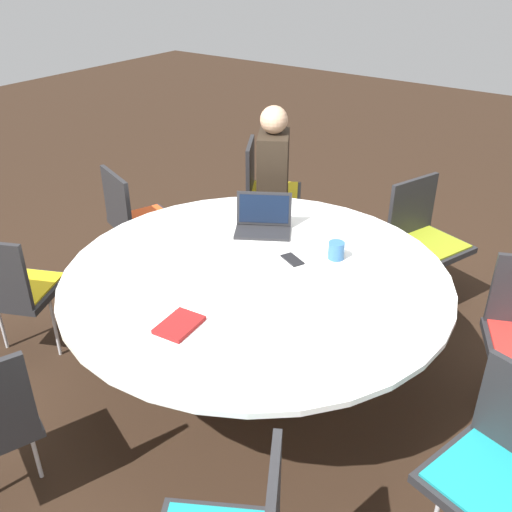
{
  "coord_description": "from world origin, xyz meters",
  "views": [
    {
      "loc": [
        2.07,
        1.48,
        2.25
      ],
      "look_at": [
        0.0,
        0.0,
        0.83
      ],
      "focal_mm": 40.0,
      "sensor_mm": 36.0,
      "label": 1
    }
  ],
  "objects_px": {
    "chair_5": "(505,464)",
    "chair_7": "(424,233)",
    "coffee_cup": "(336,250)",
    "person_0": "(275,173)",
    "laptop": "(263,221)",
    "chair_1": "(136,216)",
    "chair_0": "(266,185)",
    "spiral_notebook": "(179,325)",
    "cell_phone": "(292,260)",
    "chair_2": "(10,285)"
  },
  "relations": [
    {
      "from": "chair_1",
      "to": "chair_7",
      "type": "height_order",
      "value": "same"
    },
    {
      "from": "chair_0",
      "to": "chair_1",
      "type": "relative_size",
      "value": 1.0
    },
    {
      "from": "chair_2",
      "to": "chair_5",
      "type": "bearing_deg",
      "value": -17.48
    },
    {
      "from": "chair_2",
      "to": "cell_phone",
      "type": "relative_size",
      "value": 5.55
    },
    {
      "from": "chair_0",
      "to": "spiral_notebook",
      "type": "bearing_deg",
      "value": -6.04
    },
    {
      "from": "coffee_cup",
      "to": "cell_phone",
      "type": "bearing_deg",
      "value": -49.02
    },
    {
      "from": "coffee_cup",
      "to": "person_0",
      "type": "bearing_deg",
      "value": -131.93
    },
    {
      "from": "chair_0",
      "to": "chair_5",
      "type": "height_order",
      "value": "same"
    },
    {
      "from": "chair_1",
      "to": "chair_7",
      "type": "relative_size",
      "value": 1.0
    },
    {
      "from": "person_0",
      "to": "laptop",
      "type": "relative_size",
      "value": 3.1
    },
    {
      "from": "spiral_notebook",
      "to": "person_0",
      "type": "bearing_deg",
      "value": -158.56
    },
    {
      "from": "chair_5",
      "to": "chair_7",
      "type": "distance_m",
      "value": 1.93
    },
    {
      "from": "chair_1",
      "to": "chair_5",
      "type": "relative_size",
      "value": 1.0
    },
    {
      "from": "chair_1",
      "to": "laptop",
      "type": "bearing_deg",
      "value": 20.61
    },
    {
      "from": "laptop",
      "to": "spiral_notebook",
      "type": "xyz_separation_m",
      "value": [
        1.01,
        0.25,
        -0.05
      ]
    },
    {
      "from": "chair_2",
      "to": "cell_phone",
      "type": "xyz_separation_m",
      "value": [
        -0.87,
        1.34,
        0.21
      ]
    },
    {
      "from": "chair_2",
      "to": "person_0",
      "type": "distance_m",
      "value": 2.0
    },
    {
      "from": "chair_0",
      "to": "chair_2",
      "type": "bearing_deg",
      "value": -39.45
    },
    {
      "from": "chair_0",
      "to": "coffee_cup",
      "type": "bearing_deg",
      "value": 17.73
    },
    {
      "from": "person_0",
      "to": "laptop",
      "type": "distance_m",
      "value": 0.97
    },
    {
      "from": "chair_1",
      "to": "person_0",
      "type": "relative_size",
      "value": 0.71
    },
    {
      "from": "chair_1",
      "to": "person_0",
      "type": "bearing_deg",
      "value": 74.39
    },
    {
      "from": "laptop",
      "to": "coffee_cup",
      "type": "bearing_deg",
      "value": -36.48
    },
    {
      "from": "chair_0",
      "to": "coffee_cup",
      "type": "height_order",
      "value": "chair_0"
    },
    {
      "from": "chair_0",
      "to": "chair_1",
      "type": "height_order",
      "value": "same"
    },
    {
      "from": "person_0",
      "to": "spiral_notebook",
      "type": "distance_m",
      "value": 1.99
    },
    {
      "from": "laptop",
      "to": "spiral_notebook",
      "type": "relative_size",
      "value": 1.75
    },
    {
      "from": "chair_7",
      "to": "spiral_notebook",
      "type": "bearing_deg",
      "value": 7.55
    },
    {
      "from": "chair_7",
      "to": "coffee_cup",
      "type": "height_order",
      "value": "chair_7"
    },
    {
      "from": "cell_phone",
      "to": "chair_2",
      "type": "bearing_deg",
      "value": -56.92
    },
    {
      "from": "chair_2",
      "to": "cell_phone",
      "type": "height_order",
      "value": "chair_2"
    },
    {
      "from": "person_0",
      "to": "laptop",
      "type": "bearing_deg",
      "value": -0.91
    },
    {
      "from": "chair_2",
      "to": "chair_5",
      "type": "relative_size",
      "value": 1.0
    },
    {
      "from": "chair_0",
      "to": "person_0",
      "type": "relative_size",
      "value": 0.71
    },
    {
      "from": "laptop",
      "to": "chair_1",
      "type": "bearing_deg",
      "value": 149.92
    },
    {
      "from": "cell_phone",
      "to": "coffee_cup",
      "type": "bearing_deg",
      "value": 130.98
    },
    {
      "from": "chair_2",
      "to": "coffee_cup",
      "type": "distance_m",
      "value": 1.85
    },
    {
      "from": "chair_1",
      "to": "chair_2",
      "type": "distance_m",
      "value": 1.07
    },
    {
      "from": "person_0",
      "to": "coffee_cup",
      "type": "height_order",
      "value": "person_0"
    },
    {
      "from": "coffee_cup",
      "to": "chair_2",
      "type": "bearing_deg",
      "value": -55.9
    },
    {
      "from": "laptop",
      "to": "chair_7",
      "type": "bearing_deg",
      "value": 23.28
    },
    {
      "from": "chair_5",
      "to": "spiral_notebook",
      "type": "relative_size",
      "value": 3.87
    },
    {
      "from": "chair_1",
      "to": "cell_phone",
      "type": "relative_size",
      "value": 5.55
    },
    {
      "from": "laptop",
      "to": "coffee_cup",
      "type": "distance_m",
      "value": 0.52
    },
    {
      "from": "chair_2",
      "to": "laptop",
      "type": "height_order",
      "value": "laptop"
    },
    {
      "from": "chair_0",
      "to": "person_0",
      "type": "xyz_separation_m",
      "value": [
        0.16,
        0.19,
        0.19
      ]
    },
    {
      "from": "chair_2",
      "to": "person_0",
      "type": "xyz_separation_m",
      "value": [
        -1.92,
        0.52,
        0.19
      ]
    },
    {
      "from": "chair_2",
      "to": "spiral_notebook",
      "type": "xyz_separation_m",
      "value": [
        -0.07,
        1.25,
        0.21
      ]
    },
    {
      "from": "chair_1",
      "to": "spiral_notebook",
      "type": "bearing_deg",
      "value": -16.69
    },
    {
      "from": "spiral_notebook",
      "to": "chair_0",
      "type": "bearing_deg",
      "value": -155.46
    }
  ]
}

